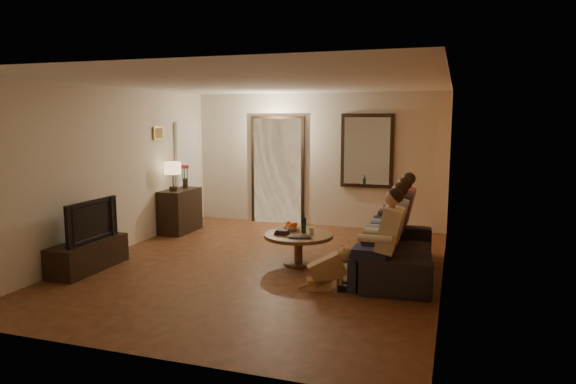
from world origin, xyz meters
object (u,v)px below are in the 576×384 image
(sofa, at_px, (400,250))
(dog, at_px, (327,268))
(table_lamp, at_px, (173,176))
(wine_bottle, at_px, (304,222))
(person_a, at_px, (384,245))
(dresser, at_px, (180,211))
(person_d, at_px, (400,218))
(person_b, at_px, (390,235))
(laptop, at_px, (299,238))
(bowl, at_px, (291,228))
(coffee_table, at_px, (298,249))
(tv_stand, at_px, (88,255))
(person_c, at_px, (395,226))
(tv, at_px, (86,221))

(sofa, relative_size, dog, 3.96)
(table_lamp, xyz_separation_m, wine_bottle, (2.78, -1.04, -0.47))
(dog, height_order, wine_bottle, wine_bottle)
(person_a, distance_m, dog, 0.76)
(dresser, distance_m, person_d, 4.11)
(person_b, relative_size, laptop, 3.65)
(bowl, bearing_deg, dresser, 155.87)
(coffee_table, relative_size, wine_bottle, 3.23)
(tv_stand, distance_m, bowl, 2.92)
(person_a, bearing_deg, wine_bottle, 142.97)
(person_c, distance_m, bowl, 1.54)
(tv, height_order, person_c, person_c)
(dresser, height_order, sofa, dresser)
(dresser, relative_size, person_a, 0.75)
(laptop, bearing_deg, sofa, 2.32)
(person_d, bearing_deg, dog, -109.96)
(sofa, bearing_deg, coffee_table, 87.60)
(table_lamp, distance_m, tv_stand, 2.48)
(person_d, distance_m, laptop, 1.74)
(person_a, bearing_deg, bowl, 144.27)
(person_a, bearing_deg, table_lamp, 153.63)
(person_b, relative_size, person_d, 1.00)
(tv_stand, bearing_deg, person_b, 12.55)
(wine_bottle, bearing_deg, person_b, -16.28)
(sofa, relative_size, person_a, 1.85)
(sofa, height_order, laptop, sofa)
(coffee_table, xyz_separation_m, laptop, (0.10, -0.28, 0.24))
(dresser, relative_size, person_b, 0.75)
(person_b, bearing_deg, coffee_table, 168.30)
(person_a, height_order, laptop, person_a)
(dresser, bearing_deg, bowl, -24.13)
(dresser, relative_size, laptop, 2.74)
(sofa, relative_size, laptop, 6.73)
(person_c, relative_size, laptop, 3.65)
(sofa, xyz_separation_m, person_a, (-0.10, -0.90, 0.28))
(table_lamp, distance_m, sofa, 4.39)
(tv, xyz_separation_m, wine_bottle, (2.78, 1.29, -0.10))
(tv, height_order, person_d, person_d)
(person_b, relative_size, dog, 2.14)
(dresser, relative_size, person_c, 0.75)
(tv, relative_size, person_d, 0.84)
(tv, xyz_separation_m, laptop, (2.83, 0.91, -0.24))
(tv, distance_m, person_b, 4.18)
(tv_stand, xyz_separation_m, tv, (0.00, 0.00, 0.50))
(table_lamp, distance_m, person_a, 4.58)
(dog, bearing_deg, person_a, -14.70)
(table_lamp, bearing_deg, sofa, -15.02)
(laptop, bearing_deg, table_lamp, 143.05)
(table_lamp, relative_size, laptop, 1.64)
(laptop, bearing_deg, person_a, -35.90)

